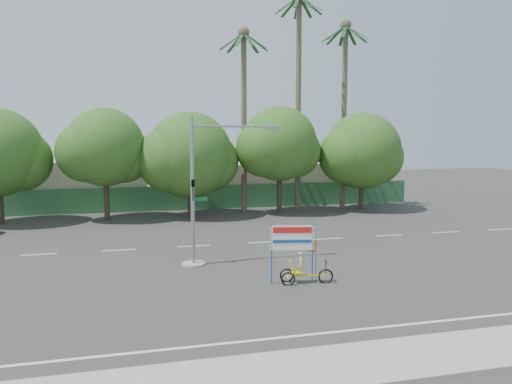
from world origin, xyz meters
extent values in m
plane|color=#33302D|center=(0.00, 0.00, 0.00)|extent=(120.00, 120.00, 0.00)
cube|color=gray|center=(0.00, -7.50, 0.06)|extent=(50.00, 2.40, 0.12)
cube|color=#336B3D|center=(0.00, 21.50, 1.00)|extent=(38.00, 0.08, 2.00)
cube|color=#C1B499|center=(-10.00, 26.00, 2.00)|extent=(12.00, 8.00, 4.00)
cube|color=#C1B499|center=(8.00, 26.00, 1.80)|extent=(14.00, 8.00, 3.60)
cylinder|color=#473828|center=(-14.00, 18.00, 1.76)|extent=(0.40, 0.40, 3.52)
sphere|color=#214E17|center=(-12.65, 18.30, 4.40)|extent=(4.32, 4.32, 4.32)
cylinder|color=#473828|center=(-7.00, 18.00, 1.87)|extent=(0.40, 0.40, 3.74)
sphere|color=#214E17|center=(-7.00, 18.00, 5.27)|extent=(5.60, 5.60, 5.60)
sphere|color=#214E17|center=(-5.74, 18.30, 4.68)|extent=(4.03, 4.03, 4.03)
sphere|color=#214E17|center=(-8.26, 17.75, 4.93)|extent=(4.26, 4.26, 4.26)
cylinder|color=#473828|center=(-1.00, 18.00, 1.65)|extent=(0.40, 0.40, 3.30)
sphere|color=#214E17|center=(-1.00, 18.00, 4.65)|extent=(6.40, 6.40, 6.40)
sphere|color=#214E17|center=(0.44, 18.30, 4.12)|extent=(4.61, 4.61, 4.61)
sphere|color=#214E17|center=(-2.44, 17.75, 4.35)|extent=(4.86, 4.86, 4.86)
cylinder|color=#473828|center=(6.00, 18.00, 1.94)|extent=(0.40, 0.40, 3.87)
sphere|color=#214E17|center=(6.00, 18.00, 5.46)|extent=(5.80, 5.80, 5.80)
sphere|color=#214E17|center=(7.30, 18.30, 4.84)|extent=(4.18, 4.18, 4.18)
sphere|color=#214E17|center=(4.70, 17.75, 5.10)|extent=(4.41, 4.41, 4.41)
cylinder|color=#473828|center=(13.00, 18.00, 1.72)|extent=(0.40, 0.40, 3.43)
sphere|color=#214E17|center=(13.00, 18.00, 4.84)|extent=(6.20, 6.20, 6.20)
sphere|color=#214E17|center=(14.39, 18.30, 4.29)|extent=(4.46, 4.46, 4.46)
sphere|color=#214E17|center=(11.61, 17.75, 4.52)|extent=(4.71, 4.71, 4.71)
cylinder|color=#70604C|center=(8.00, 19.50, 8.50)|extent=(0.44, 0.44, 17.00)
cube|color=#1C4C21|center=(8.94, 19.50, 16.34)|extent=(1.91, 0.28, 1.36)
cube|color=#1C4C21|center=(8.72, 20.11, 16.34)|extent=(1.65, 1.44, 1.36)
cube|color=#1C4C21|center=(8.16, 20.43, 16.34)|extent=(0.61, 1.93, 1.36)
cube|color=#1C4C21|center=(7.53, 20.32, 16.34)|extent=(1.20, 1.80, 1.36)
cube|color=#1C4C21|center=(7.11, 19.82, 16.34)|extent=(1.89, 0.92, 1.36)
cube|color=#1C4C21|center=(7.11, 19.18, 16.34)|extent=(1.89, 0.92, 1.36)
cube|color=#1C4C21|center=(7.53, 18.68, 16.34)|extent=(1.20, 1.80, 1.36)
cube|color=#1C4C21|center=(8.16, 18.57, 16.34)|extent=(0.61, 1.93, 1.36)
cube|color=#1C4C21|center=(8.72, 18.89, 16.34)|extent=(1.65, 1.44, 1.36)
cylinder|color=#70604C|center=(12.00, 19.50, 7.50)|extent=(0.44, 0.44, 15.00)
sphere|color=#70604C|center=(12.00, 19.50, 15.00)|extent=(0.90, 0.90, 0.90)
cube|color=#1C4C21|center=(12.94, 19.50, 14.34)|extent=(1.91, 0.28, 1.36)
cube|color=#1C4C21|center=(12.72, 20.11, 14.34)|extent=(1.65, 1.44, 1.36)
cube|color=#1C4C21|center=(12.16, 20.43, 14.34)|extent=(0.61, 1.93, 1.36)
cube|color=#1C4C21|center=(11.53, 20.32, 14.34)|extent=(1.20, 1.80, 1.36)
cube|color=#1C4C21|center=(11.11, 19.82, 14.34)|extent=(1.89, 0.92, 1.36)
cube|color=#1C4C21|center=(11.11, 19.18, 14.34)|extent=(1.89, 0.92, 1.36)
cube|color=#1C4C21|center=(11.53, 18.68, 14.34)|extent=(1.20, 1.80, 1.36)
cube|color=#1C4C21|center=(12.16, 18.57, 14.34)|extent=(0.61, 1.93, 1.36)
cube|color=#1C4C21|center=(12.72, 18.89, 14.34)|extent=(1.65, 1.44, 1.36)
cylinder|color=#70604C|center=(3.50, 19.50, 7.00)|extent=(0.44, 0.44, 14.00)
sphere|color=#70604C|center=(3.50, 19.50, 14.00)|extent=(0.90, 0.90, 0.90)
cube|color=#1C4C21|center=(4.44, 19.50, 13.34)|extent=(1.91, 0.28, 1.36)
cube|color=#1C4C21|center=(4.22, 20.11, 13.34)|extent=(1.65, 1.44, 1.36)
cube|color=#1C4C21|center=(3.66, 20.43, 13.34)|extent=(0.61, 1.93, 1.36)
cube|color=#1C4C21|center=(3.03, 20.32, 13.34)|extent=(1.20, 1.80, 1.36)
cube|color=#1C4C21|center=(2.61, 19.82, 13.34)|extent=(1.89, 0.92, 1.36)
cube|color=#1C4C21|center=(2.61, 19.18, 13.34)|extent=(1.89, 0.92, 1.36)
cube|color=#1C4C21|center=(3.03, 18.68, 13.34)|extent=(1.20, 1.80, 1.36)
cube|color=#1C4C21|center=(3.66, 18.57, 13.34)|extent=(0.61, 1.93, 1.36)
cube|color=#1C4C21|center=(4.22, 18.89, 13.34)|extent=(1.65, 1.44, 1.36)
cylinder|color=gray|center=(-2.50, 4.00, 0.05)|extent=(1.10, 1.10, 0.10)
cylinder|color=gray|center=(-2.50, 4.00, 3.50)|extent=(0.18, 0.18, 7.00)
cylinder|color=gray|center=(-0.50, 4.00, 6.55)|extent=(4.00, 0.10, 0.10)
cube|color=gray|center=(1.40, 4.00, 6.45)|extent=(0.55, 0.20, 0.12)
imported|color=black|center=(-2.50, 3.78, 3.60)|extent=(0.16, 0.20, 1.00)
cube|color=#14662D|center=(-2.15, 4.00, 3.15)|extent=(0.70, 0.04, 0.18)
torus|color=black|center=(2.49, -0.25, 0.28)|extent=(0.64, 0.20, 0.64)
torus|color=black|center=(0.97, 0.33, 0.26)|extent=(0.60, 0.19, 0.60)
torus|color=black|center=(0.86, -0.18, 0.26)|extent=(0.60, 0.19, 0.60)
cube|color=yellow|center=(1.70, -0.09, 0.34)|extent=(1.58, 0.38, 0.06)
cube|color=yellow|center=(0.92, 0.08, 0.28)|extent=(0.17, 0.57, 0.05)
cube|color=yellow|center=(1.33, -0.01, 0.47)|extent=(0.54, 0.48, 0.06)
cube|color=yellow|center=(1.08, 0.04, 0.74)|extent=(0.29, 0.43, 0.51)
cylinder|color=black|center=(2.49, -0.25, 0.66)|extent=(0.03, 0.03, 0.52)
cube|color=black|center=(2.49, -0.25, 0.91)|extent=(0.12, 0.42, 0.04)
imported|color=#CCB284|center=(1.47, -0.04, 0.83)|extent=(0.31, 0.41, 1.02)
cylinder|color=#1647AC|center=(0.27, 0.21, 1.27)|extent=(0.06, 0.06, 2.55)
cylinder|color=#1647AC|center=(1.93, -0.13, 1.27)|extent=(0.06, 0.06, 2.55)
cube|color=white|center=(1.10, 0.04, 1.93)|extent=(1.76, 0.41, 1.04)
cube|color=red|center=(1.10, 0.01, 2.26)|extent=(1.57, 0.34, 0.25)
cube|color=#1647AC|center=(1.10, 0.01, 1.79)|extent=(1.57, 0.34, 0.13)
cylinder|color=black|center=(2.07, -0.16, 0.99)|extent=(0.02, 0.02, 1.98)
cube|color=red|center=(1.75, -0.10, 1.60)|extent=(0.82, 0.19, 0.62)
camera|label=1|loc=(-5.29, -19.15, 6.17)|focal=35.00mm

